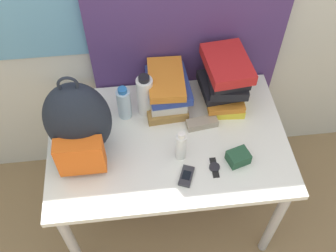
# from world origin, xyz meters

# --- Properties ---
(desk) EXTENTS (1.13, 0.74, 0.70)m
(desk) POSITION_xyz_m (0.00, 0.37, 0.62)
(desk) COLOR silver
(desk) RESTS_ON ground_plane
(backpack) EXTENTS (0.29, 0.28, 0.46)m
(backpack) POSITION_xyz_m (-0.39, 0.36, 0.90)
(backpack) COLOR #1E232D
(backpack) RESTS_ON desk
(book_stack_left) EXTENTS (0.24, 0.28, 0.19)m
(book_stack_left) POSITION_xyz_m (0.02, 0.60, 0.80)
(book_stack_left) COLOR olive
(book_stack_left) RESTS_ON desk
(book_stack_center) EXTENTS (0.23, 0.29, 0.28)m
(book_stack_center) POSITION_xyz_m (0.30, 0.59, 0.84)
(book_stack_center) COLOR yellow
(book_stack_center) RESTS_ON desk
(water_bottle) EXTENTS (0.07, 0.07, 0.19)m
(water_bottle) POSITION_xyz_m (-0.19, 0.54, 0.79)
(water_bottle) COLOR silver
(water_bottle) RESTS_ON desk
(sports_bottle) EXTENTS (0.08, 0.08, 0.24)m
(sports_bottle) POSITION_xyz_m (-0.09, 0.56, 0.82)
(sports_bottle) COLOR white
(sports_bottle) RESTS_ON desk
(sunscreen_bottle) EXTENTS (0.05, 0.05, 0.17)m
(sunscreen_bottle) POSITION_xyz_m (0.05, 0.27, 0.78)
(sunscreen_bottle) COLOR white
(sunscreen_bottle) RESTS_ON desk
(cell_phone) EXTENTS (0.09, 0.11, 0.02)m
(cell_phone) POSITION_xyz_m (0.06, 0.15, 0.71)
(cell_phone) COLOR #2D2D33
(cell_phone) RESTS_ON desk
(sunglasses_case) EXTENTS (0.16, 0.08, 0.04)m
(sunglasses_case) POSITION_xyz_m (0.17, 0.43, 0.72)
(sunglasses_case) COLOR gray
(sunglasses_case) RESTS_ON desk
(camera_pouch) EXTENTS (0.11, 0.10, 0.06)m
(camera_pouch) POSITION_xyz_m (0.30, 0.21, 0.73)
(camera_pouch) COLOR #234C33
(camera_pouch) RESTS_ON desk
(wristwatch) EXTENTS (0.05, 0.10, 0.01)m
(wristwatch) POSITION_xyz_m (0.19, 0.19, 0.71)
(wristwatch) COLOR black
(wristwatch) RESTS_ON desk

